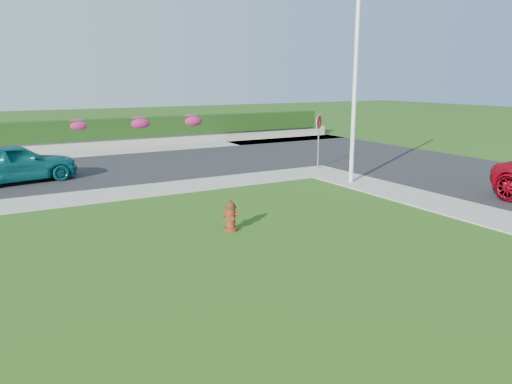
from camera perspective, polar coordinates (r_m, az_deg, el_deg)
ground at (r=10.69m, az=5.72°, el=-8.84°), size 120.00×120.00×0.00m
street_right at (r=21.87m, az=25.72°, el=1.27°), size 8.00×32.00×0.04m
street_far at (r=22.42m, az=-27.17°, el=1.38°), size 26.00×8.00×0.04m
curb_corner at (r=21.69m, az=7.06°, el=2.38°), size 2.00×2.00×0.04m
sidewalk_beyond at (r=27.76m, az=-19.50°, el=4.04°), size 34.00×2.00×0.04m
retaining_wall at (r=29.19m, az=-20.08°, el=4.95°), size 34.00×0.40×0.60m
hedge at (r=29.19m, az=-20.25°, el=6.62°), size 32.00×0.90×1.10m
fire_hydrant at (r=13.17m, az=-2.91°, el=-2.75°), size 0.44×0.42×0.84m
sedan_teal at (r=21.06m, az=-25.91°, el=3.01°), size 4.71×2.54×1.52m
utility_pole at (r=19.14m, az=11.19°, el=10.89°), size 0.16×0.16×6.71m
stop_sign at (r=22.16m, az=7.18°, el=7.15°), size 0.56×0.37×2.39m
flower_clump_d at (r=29.11m, az=-19.74°, el=7.17°), size 1.44×0.92×0.72m
flower_clump_e at (r=29.90m, az=-13.27°, el=7.67°), size 1.54×0.99×0.77m
flower_clump_f at (r=30.99m, az=-7.41°, el=8.07°), size 1.56×1.00×0.78m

